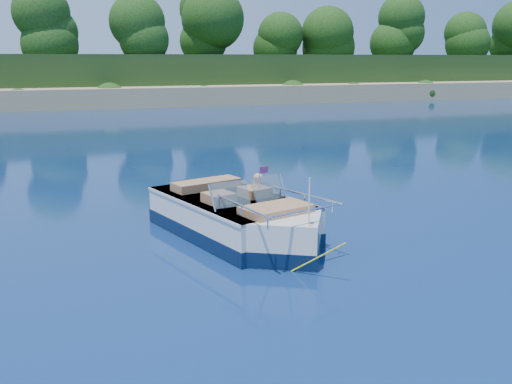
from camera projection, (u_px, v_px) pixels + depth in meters
ground at (271, 261)px, 10.64m from camera, size 160.00×160.00×0.00m
shoreline at (82, 81)px, 68.91m from camera, size 170.00×59.00×6.00m
treeline at (94, 35)px, 47.00m from camera, size 150.00×7.12×8.19m
motorboat at (241, 222)px, 11.89m from camera, size 2.99×5.53×1.89m
tow_tube at (263, 206)px, 14.23m from camera, size 1.76×1.76×0.40m
boy at (257, 209)px, 14.27m from camera, size 0.49×0.78×1.42m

